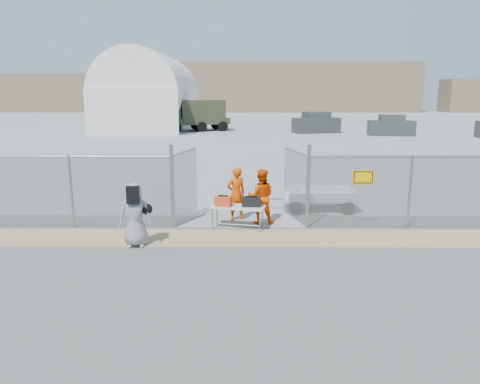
{
  "coord_description": "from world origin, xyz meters",
  "views": [
    {
      "loc": [
        0.12,
        -11.47,
        4.05
      ],
      "look_at": [
        0.0,
        2.0,
        1.1
      ],
      "focal_mm": 35.0,
      "sensor_mm": 36.0,
      "label": 1
    }
  ],
  "objects_px": {
    "folding_table": "(238,217)",
    "security_worker_right": "(261,196)",
    "utility_trailer": "(319,199)",
    "visitor": "(135,214)",
    "security_worker_left": "(236,194)"
  },
  "relations": [
    {
      "from": "folding_table",
      "to": "visitor",
      "type": "xyz_separation_m",
      "value": [
        -2.66,
        -1.63,
        0.52
      ]
    },
    {
      "from": "folding_table",
      "to": "visitor",
      "type": "distance_m",
      "value": 3.16
    },
    {
      "from": "utility_trailer",
      "to": "security_worker_right",
      "type": "bearing_deg",
      "value": -141.02
    },
    {
      "from": "visitor",
      "to": "security_worker_right",
      "type": "bearing_deg",
      "value": 29.07
    },
    {
      "from": "utility_trailer",
      "to": "folding_table",
      "type": "bearing_deg",
      "value": -141.59
    },
    {
      "from": "security_worker_right",
      "to": "folding_table",
      "type": "bearing_deg",
      "value": 40.47
    },
    {
      "from": "security_worker_right",
      "to": "visitor",
      "type": "height_order",
      "value": "visitor"
    },
    {
      "from": "visitor",
      "to": "utility_trailer",
      "type": "relative_size",
      "value": 0.54
    },
    {
      "from": "folding_table",
      "to": "security_worker_right",
      "type": "bearing_deg",
      "value": 49.3
    },
    {
      "from": "visitor",
      "to": "folding_table",
      "type": "bearing_deg",
      "value": 27.78
    },
    {
      "from": "security_worker_left",
      "to": "utility_trailer",
      "type": "height_order",
      "value": "security_worker_left"
    },
    {
      "from": "security_worker_right",
      "to": "visitor",
      "type": "relative_size",
      "value": 0.99
    },
    {
      "from": "folding_table",
      "to": "security_worker_left",
      "type": "bearing_deg",
      "value": 105.78
    },
    {
      "from": "folding_table",
      "to": "security_worker_right",
      "type": "xyz_separation_m",
      "value": [
        0.71,
        0.54,
        0.51
      ]
    },
    {
      "from": "security_worker_left",
      "to": "visitor",
      "type": "distance_m",
      "value": 3.64
    }
  ]
}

